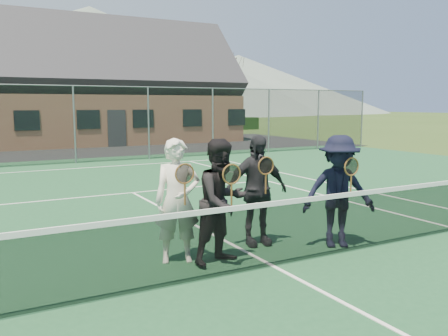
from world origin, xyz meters
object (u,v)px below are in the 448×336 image
at_px(clubhouse, 105,76).
at_px(player_d, 339,191).
at_px(player_c, 256,190).
at_px(player_b, 222,201).
at_px(tennis_net, 274,231).
at_px(player_a, 177,201).

xyz_separation_m(clubhouse, player_d, (-2.54, -23.68, -3.07)).
relative_size(clubhouse, player_c, 8.67).
distance_m(player_c, player_d, 1.31).
bearing_deg(clubhouse, player_b, -100.96).
relative_size(tennis_net, clubhouse, 0.75).
xyz_separation_m(clubhouse, player_a, (-5.09, -23.14, -3.07)).
bearing_deg(player_b, clubhouse, 79.04).
xyz_separation_m(tennis_net, player_a, (-1.09, 0.86, 0.38)).
height_order(player_a, player_d, same).
height_order(tennis_net, player_c, player_c).
bearing_deg(player_c, player_a, -173.24).
bearing_deg(player_c, tennis_net, -109.43).
height_order(clubhouse, player_d, clubhouse).
bearing_deg(player_a, clubhouse, 77.59).
distance_m(clubhouse, player_d, 24.01).
xyz_separation_m(player_a, player_b, (0.55, -0.35, -0.00)).
bearing_deg(tennis_net, clubhouse, 80.54).
bearing_deg(player_c, player_d, -33.23).
bearing_deg(player_a, player_c, 6.76).
bearing_deg(tennis_net, player_c, 70.57).
bearing_deg(clubhouse, player_a, -102.41).
relative_size(clubhouse, player_d, 8.67).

